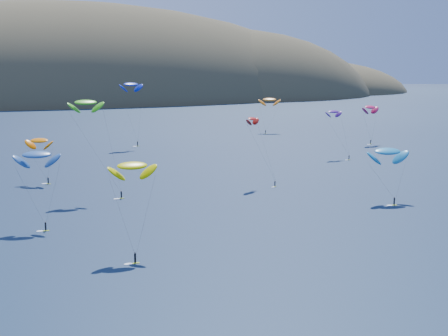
% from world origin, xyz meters
% --- Properties ---
extents(island, '(730.00, 300.00, 210.00)m').
position_xyz_m(island, '(39.40, 562.36, -10.74)').
color(island, '#3D3526').
rests_on(island, ground).
extents(kitesurfer_1, '(9.44, 9.28, 14.88)m').
position_xyz_m(kitesurfer_1, '(-46.68, 126.27, 12.38)').
color(kitesurfer_1, '#C2DE18').
rests_on(kitesurfer_1, ground).
extents(kitesurfer_2, '(8.81, 10.73, 18.63)m').
position_xyz_m(kitesurfer_2, '(-36.80, 49.65, 16.13)').
color(kitesurfer_2, '#C2DE18').
rests_on(kitesurfer_2, ground).
extents(kitesurfer_3, '(12.40, 10.85, 27.30)m').
position_xyz_m(kitesurfer_3, '(-36.41, 102.99, 24.70)').
color(kitesurfer_3, '#C2DE18').
rests_on(kitesurfer_3, ground).
extents(kitesurfer_4, '(11.42, 7.76, 28.91)m').
position_xyz_m(kitesurfer_4, '(-2.67, 195.35, 25.95)').
color(kitesurfer_4, '#C2DE18').
rests_on(kitesurfer_4, ground).
extents(kitesurfer_5, '(11.54, 10.20, 15.67)m').
position_xyz_m(kitesurfer_5, '(34.42, 68.77, 12.57)').
color(kitesurfer_5, '#C2DE18').
rests_on(kitesurfer_5, ground).
extents(kitesurfer_6, '(7.42, 12.25, 18.90)m').
position_xyz_m(kitesurfer_6, '(60.67, 138.36, 16.87)').
color(kitesurfer_6, '#C2DE18').
rests_on(kitesurfer_6, ground).
extents(kitesurfer_8, '(10.87, 7.57, 18.62)m').
position_xyz_m(kitesurfer_8, '(95.79, 165.63, 15.83)').
color(kitesurfer_8, '#C2DE18').
rests_on(kitesurfer_8, ground).
extents(kitesurfer_9, '(7.79, 10.98, 20.70)m').
position_xyz_m(kitesurfer_9, '(11.01, 101.56, 18.91)').
color(kitesurfer_9, '#C2DE18').
rests_on(kitesurfer_9, ground).
extents(kitesurfer_10, '(9.95, 9.56, 18.10)m').
position_xyz_m(kitesurfer_10, '(-51.68, 75.74, 15.44)').
color(kitesurfer_10, '#C2DE18').
rests_on(kitesurfer_10, ground).
extents(kitesurfer_11, '(12.69, 13.71, 19.38)m').
position_xyz_m(kitesurfer_11, '(75.09, 223.32, 16.40)').
color(kitesurfer_11, '#C2DE18').
rests_on(kitesurfer_11, ground).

